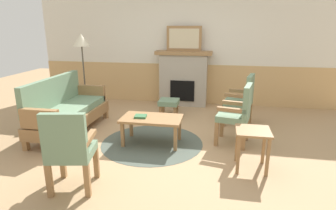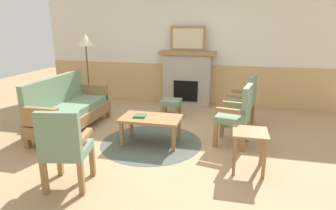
{
  "view_description": "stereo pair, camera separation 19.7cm",
  "coord_description": "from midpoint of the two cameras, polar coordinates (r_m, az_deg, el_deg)",
  "views": [
    {
      "loc": [
        0.83,
        -4.14,
        1.86
      ],
      "look_at": [
        0.0,
        0.35,
        0.55
      ],
      "focal_mm": 29.96,
      "sensor_mm": 36.0,
      "label": 1
    },
    {
      "loc": [
        1.03,
        -4.1,
        1.86
      ],
      "look_at": [
        0.0,
        0.35,
        0.55
      ],
      "focal_mm": 29.96,
      "sensor_mm": 36.0,
      "label": 2
    }
  ],
  "objects": [
    {
      "name": "ground_plane",
      "position": [
        4.62,
        0.25,
        -7.75
      ],
      "size": [
        14.0,
        14.0,
        0.0
      ],
      "primitive_type": "plane",
      "color": "tan"
    },
    {
      "name": "wall_back",
      "position": [
        6.81,
        5.19,
        11.31
      ],
      "size": [
        7.2,
        0.14,
        2.7
      ],
      "color": "silver",
      "rests_on": "ground_plane"
    },
    {
      "name": "fireplace",
      "position": [
        6.65,
        4.75,
        5.49
      ],
      "size": [
        1.3,
        0.44,
        1.28
      ],
      "color": "#A39989",
      "rests_on": "ground_plane"
    },
    {
      "name": "framed_picture",
      "position": [
        6.55,
        4.94,
        13.32
      ],
      "size": [
        0.8,
        0.04,
        0.56
      ],
      "color": "olive",
      "rests_on": "fireplace"
    },
    {
      "name": "couch",
      "position": [
        5.31,
        -18.43,
        -0.85
      ],
      "size": [
        0.7,
        1.8,
        0.98
      ],
      "color": "olive",
      "rests_on": "ground_plane"
    },
    {
      "name": "coffee_table",
      "position": [
        4.5,
        -2.25,
        -3.16
      ],
      "size": [
        0.96,
        0.56,
        0.44
      ],
      "color": "olive",
      "rests_on": "ground_plane"
    },
    {
      "name": "round_rug",
      "position": [
        4.64,
        -2.19,
        -7.63
      ],
      "size": [
        1.65,
        1.65,
        0.01
      ],
      "primitive_type": "cylinder",
      "color": "#4C564C",
      "rests_on": "ground_plane"
    },
    {
      "name": "book_on_table",
      "position": [
        4.51,
        -4.5,
        -2.23
      ],
      "size": [
        0.2,
        0.19,
        0.03
      ],
      "primitive_type": "cube",
      "rotation": [
        0.0,
        0.0,
        0.1
      ],
      "color": "#33663D",
      "rests_on": "coffee_table"
    },
    {
      "name": "footstool",
      "position": [
        5.85,
        1.6,
        0.36
      ],
      "size": [
        0.4,
        0.4,
        0.36
      ],
      "color": "olive",
      "rests_on": "ground_plane"
    },
    {
      "name": "armchair_near_fireplace",
      "position": [
        4.53,
        15.23,
        -1.54
      ],
      "size": [
        0.57,
        0.57,
        0.98
      ],
      "color": "olive",
      "rests_on": "ground_plane"
    },
    {
      "name": "armchair_by_window_left",
      "position": [
        5.42,
        16.27,
        1.24
      ],
      "size": [
        0.58,
        0.58,
        0.98
      ],
      "color": "olive",
      "rests_on": "ground_plane"
    },
    {
      "name": "armchair_front_left",
      "position": [
        3.4,
        -18.73,
        -7.83
      ],
      "size": [
        0.56,
        0.56,
        0.98
      ],
      "color": "olive",
      "rests_on": "ground_plane"
    },
    {
      "name": "side_table",
      "position": [
        3.82,
        17.71,
        -6.73
      ],
      "size": [
        0.44,
        0.44,
        0.55
      ],
      "color": "olive",
      "rests_on": "ground_plane"
    },
    {
      "name": "floor_lamp_by_couch",
      "position": [
        6.32,
        -15.54,
        11.72
      ],
      "size": [
        0.36,
        0.36,
        1.68
      ],
      "color": "#332D28",
      "rests_on": "ground_plane"
    }
  ]
}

